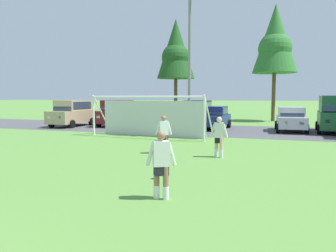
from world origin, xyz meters
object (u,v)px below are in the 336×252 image
object	(u,v)px
soccer_goal	(151,116)
parked_car_slot_far_left	(73,113)
parked_car_slot_left	(117,113)
parked_car_slot_far_right	(335,113)
parked_car_slot_center	(198,114)
parked_car_slot_center_right	(214,117)
soccer_ball	(157,175)
parked_car_slot_right	(291,119)
street_lamp	(192,65)
player_winger_right	(164,134)
player_striker_near	(219,137)
player_winger_left	(161,165)
parked_car_slot_center_left	(142,117)

from	to	relation	value
soccer_goal	parked_car_slot_far_left	xyz separation A→B (m)	(-8.78, 4.39, -0.18)
parked_car_slot_left	parked_car_slot_far_right	distance (m)	16.53
parked_car_slot_center	parked_car_slot_far_right	xyz separation A→B (m)	(9.54, 0.14, 0.23)
parked_car_slot_far_left	parked_car_slot_center_right	distance (m)	11.70
soccer_ball	soccer_goal	xyz separation A→B (m)	(-3.98, 9.39, 1.18)
parked_car_slot_right	street_lamp	xyz separation A→B (m)	(-5.90, -5.09, 3.48)
parked_car_slot_center	player_winger_right	bearing A→B (deg)	-83.90
soccer_goal	player_striker_near	world-z (taller)	soccer_goal
parked_car_slot_left	parked_car_slot_far_right	size ratio (longest dim) A/B	0.95
parked_car_slot_far_right	parked_car_slot_right	bearing A→B (deg)	-176.43
soccer_ball	parked_car_slot_left	distance (m)	18.07
soccer_goal	street_lamp	xyz separation A→B (m)	(2.38, 0.84, 3.07)
player_striker_near	parked_car_slot_far_right	bearing A→B (deg)	62.65
player_winger_left	parked_car_slot_center_left	xyz separation A→B (m)	(-7.37, 15.77, 0.05)
parked_car_slot_right	soccer_ball	bearing A→B (deg)	-105.70
parked_car_slot_center_left	parked_car_slot_right	xyz separation A→B (m)	(10.92, 1.25, 0.00)
parked_car_slot_right	street_lamp	distance (m)	8.54
player_winger_right	parked_car_slot_far_right	bearing A→B (deg)	53.72
parked_car_slot_far_left	parked_car_slot_left	xyz separation A→B (m)	(3.31, 1.58, 0.00)
player_striker_near	parked_car_slot_far_left	world-z (taller)	parked_car_slot_far_left
soccer_goal	parked_car_slot_far_left	bearing A→B (deg)	153.40
parked_car_slot_far_left	parked_car_slot_center_right	xyz separation A→B (m)	(11.60, 1.47, -0.24)
soccer_ball	parked_car_slot_center	size ratio (longest dim) A/B	0.05
player_winger_right	street_lamp	distance (m)	7.05
parked_car_slot_far_left	parked_car_slot_far_right	world-z (taller)	parked_car_slot_far_right
parked_car_slot_left	parked_car_slot_center	bearing A→B (deg)	-0.15
player_striker_near	player_winger_right	xyz separation A→B (m)	(-2.41, 0.11, 0.00)
parked_car_slot_center_right	street_lamp	distance (m)	6.13
parked_car_slot_far_left	parked_car_slot_far_right	distance (m)	19.91
parked_car_slot_right	parked_car_slot_far_left	bearing A→B (deg)	-174.86
player_winger_right	parked_car_slot_left	bearing A→B (deg)	126.08
player_winger_right	player_winger_left	bearing A→B (deg)	-70.96
soccer_goal	parked_car_slot_far_right	world-z (taller)	soccer_goal
soccer_goal	parked_car_slot_center_right	distance (m)	6.52
player_winger_left	soccer_ball	bearing A→B (deg)	113.93
parked_car_slot_far_left	soccer_goal	bearing A→B (deg)	-26.60
player_winger_right	soccer_ball	bearing A→B (deg)	-73.07
soccer_goal	parked_car_slot_center	distance (m)	6.15
parked_car_slot_left	street_lamp	world-z (taller)	street_lamp
soccer_ball	soccer_goal	distance (m)	10.26
player_striker_near	parked_car_slot_far_right	xyz separation A→B (m)	(5.93, 11.46, 0.52)
parked_car_slot_center_left	parked_car_slot_center	world-z (taller)	parked_car_slot_center
player_winger_left	parked_car_slot_left	xyz separation A→B (m)	(-10.20, 17.08, 0.29)
street_lamp	parked_car_slot_center_right	bearing A→B (deg)	84.96
parked_car_slot_center	soccer_goal	bearing A→B (deg)	-104.31
parked_car_slot_center_left	soccer_goal	bearing A→B (deg)	-60.59
player_winger_left	parked_car_slot_center_right	distance (m)	17.07
parked_car_slot_left	parked_car_slot_far_left	bearing A→B (deg)	-154.42
soccer_goal	parked_car_slot_far_right	xyz separation A→B (m)	(11.06, 6.10, 0.05)
player_winger_left	player_winger_right	distance (m)	6.18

